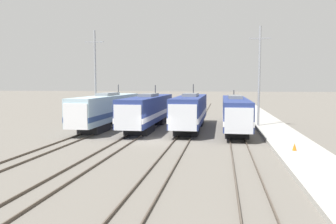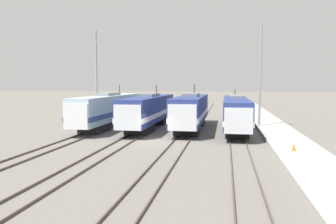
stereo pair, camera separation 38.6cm
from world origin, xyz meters
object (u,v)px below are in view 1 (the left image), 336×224
at_px(traffic_cone, 295,147).
at_px(locomotive_center_right, 190,111).
at_px(catenary_tower_right, 259,75).
at_px(locomotive_center_left, 148,111).
at_px(catenary_tower_left, 95,76).
at_px(locomotive_far_left, 107,110).
at_px(locomotive_far_right, 235,112).

bearing_deg(traffic_cone, locomotive_center_right, 127.22).
xyz_separation_m(catenary_tower_right, traffic_cone, (1.12, -15.22, -5.91)).
distance_m(locomotive_center_left, catenary_tower_left, 9.21).
xyz_separation_m(locomotive_far_left, locomotive_center_left, (5.20, 0.05, -0.04)).
bearing_deg(locomotive_center_left, locomotive_center_right, -4.77).
bearing_deg(locomotive_far_right, locomotive_center_right, -175.64).
height_order(locomotive_far_right, catenary_tower_right, catenary_tower_right).
xyz_separation_m(locomotive_far_left, locomotive_center_right, (10.40, -0.38, -0.01)).
distance_m(catenary_tower_left, traffic_cone, 27.51).
bearing_deg(locomotive_center_left, catenary_tower_left, 161.24).
distance_m(locomotive_center_right, catenary_tower_right, 9.69).
distance_m(locomotive_far_left, catenary_tower_left, 5.64).
height_order(locomotive_far_left, locomotive_center_right, locomotive_center_right).
relative_size(locomotive_center_left, locomotive_center_right, 1.12).
xyz_separation_m(locomotive_far_left, traffic_cone, (19.64, -12.55, -1.62)).
height_order(locomotive_center_left, catenary_tower_right, catenary_tower_right).
xyz_separation_m(locomotive_center_right, locomotive_far_right, (5.20, 0.40, -0.11)).
relative_size(catenary_tower_left, traffic_cone, 21.39).
bearing_deg(locomotive_center_right, catenary_tower_right, 20.57).
distance_m(locomotive_far_right, catenary_tower_left, 18.81).
bearing_deg(locomotive_center_left, catenary_tower_right, 11.10).
xyz_separation_m(locomotive_far_right, catenary_tower_right, (2.93, 2.65, 4.40)).
distance_m(catenary_tower_right, traffic_cone, 16.37).
bearing_deg(catenary_tower_left, locomotive_far_left, -46.85).
distance_m(locomotive_center_left, locomotive_far_right, 10.40).
distance_m(locomotive_far_left, locomotive_center_left, 5.20).
height_order(locomotive_center_right, locomotive_far_right, locomotive_center_right).
xyz_separation_m(locomotive_center_left, locomotive_center_right, (5.20, -0.43, 0.03)).
relative_size(locomotive_center_left, catenary_tower_right, 1.50).
height_order(locomotive_far_left, locomotive_center_left, locomotive_far_left).
xyz_separation_m(locomotive_far_left, catenary_tower_left, (-2.50, 2.67, 4.29)).
distance_m(locomotive_far_left, locomotive_far_right, 15.59).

